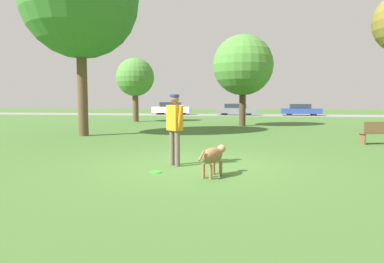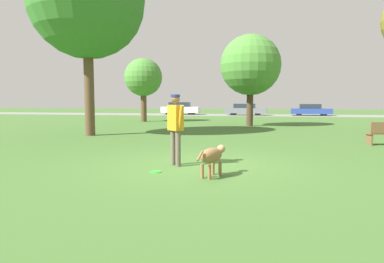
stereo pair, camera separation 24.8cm
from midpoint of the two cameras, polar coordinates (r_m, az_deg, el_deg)
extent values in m
plane|color=#426B2D|center=(8.50, 1.66, -5.65)|extent=(120.00, 120.00, 0.00)
cube|color=gray|center=(39.16, 9.34, 2.72)|extent=(120.00, 6.00, 0.01)
cylinder|color=#665B4C|center=(8.29, -1.48, -2.87)|extent=(0.18, 0.18, 0.87)
cylinder|color=#665B4C|center=(8.48, -2.33, -2.69)|extent=(0.18, 0.18, 0.87)
cube|color=#C68419|center=(8.31, -1.93, 2.31)|extent=(0.45, 0.45, 0.62)
cylinder|color=#C68419|center=(8.12, -1.03, 2.25)|extent=(0.22, 0.22, 0.62)
cylinder|color=#C68419|center=(8.51, -2.78, 2.38)|extent=(0.22, 0.22, 0.62)
sphere|color=brown|center=(8.30, -1.94, 5.45)|extent=(0.31, 0.31, 0.22)
cylinder|color=navy|center=(8.31, -1.94, 5.97)|extent=(0.32, 0.32, 0.06)
ellipsoid|color=olive|center=(7.16, 4.23, -3.99)|extent=(0.56, 0.78, 0.32)
ellipsoid|color=tan|center=(7.33, 4.98, -4.21)|extent=(0.27, 0.24, 0.17)
sphere|color=tan|center=(7.51, 5.82, -2.90)|extent=(0.24, 0.24, 0.18)
cylinder|color=olive|center=(7.44, 4.47, -6.04)|extent=(0.09, 0.09, 0.30)
cylinder|color=olive|center=(7.36, 5.66, -6.17)|extent=(0.09, 0.09, 0.30)
cylinder|color=olive|center=(7.07, 2.71, -6.63)|extent=(0.09, 0.09, 0.30)
cylinder|color=olive|center=(6.98, 3.94, -6.78)|extent=(0.09, 0.09, 0.30)
cylinder|color=olive|center=(6.77, 2.39, -4.09)|extent=(0.13, 0.22, 0.19)
cylinder|color=#33D838|center=(7.72, -5.11, -6.70)|extent=(0.24, 0.24, 0.02)
torus|color=#33D838|center=(7.72, -5.11, -6.70)|extent=(0.24, 0.24, 0.02)
cylinder|color=brown|center=(16.38, -16.35, 6.58)|extent=(0.45, 0.45, 4.14)
sphere|color=#38752D|center=(16.98, -16.71, 20.22)|extent=(5.17, 5.17, 5.17)
cylinder|color=brown|center=(26.71, -7.80, 4.14)|extent=(0.45, 0.45, 2.33)
sphere|color=#4C8938|center=(26.77, -7.86, 8.96)|extent=(2.90, 2.90, 2.90)
cylinder|color=#4C3826|center=(22.02, 9.93, 4.04)|extent=(0.41, 0.41, 2.42)
sphere|color=#4C8938|center=(22.13, 10.04, 10.87)|extent=(3.79, 3.79, 3.79)
cube|color=white|center=(40.33, -1.72, 3.66)|extent=(4.45, 1.90, 0.69)
cube|color=#232D38|center=(40.35, -1.91, 4.53)|extent=(2.32, 1.61, 0.53)
cylinder|color=black|center=(40.86, 0.34, 3.34)|extent=(0.67, 0.21, 0.66)
cylinder|color=black|center=(39.30, -0.07, 3.27)|extent=(0.67, 0.21, 0.66)
cylinder|color=black|center=(41.41, -3.28, 3.35)|extent=(0.67, 0.21, 0.66)
cylinder|color=black|center=(39.87, -3.83, 3.28)|extent=(0.67, 0.21, 0.66)
cube|color=slate|center=(38.92, 9.15, 3.47)|extent=(4.59, 1.94, 0.58)
cube|color=#232D38|center=(38.92, 8.96, 4.25)|extent=(2.41, 1.61, 0.48)
cylinder|color=black|center=(39.61, 11.19, 3.19)|extent=(0.68, 0.23, 0.68)
cylinder|color=black|center=(38.08, 11.09, 3.12)|extent=(0.68, 0.23, 0.68)
cylinder|color=black|center=(39.81, 7.27, 3.26)|extent=(0.68, 0.23, 0.68)
cylinder|color=black|center=(38.30, 7.02, 3.19)|extent=(0.68, 0.23, 0.68)
cube|color=#284293|center=(39.47, 19.40, 3.21)|extent=(4.31, 1.97, 0.56)
cube|color=#232D38|center=(39.45, 19.24, 3.99)|extent=(2.27, 1.63, 0.50)
cylinder|color=black|center=(40.39, 21.09, 2.92)|extent=(0.60, 0.23, 0.59)
cylinder|color=black|center=(38.85, 21.37, 2.84)|extent=(0.60, 0.23, 0.59)
cylinder|color=black|center=(40.15, 17.48, 3.02)|extent=(0.60, 0.23, 0.59)
cylinder|color=black|center=(38.61, 17.62, 2.94)|extent=(0.60, 0.23, 0.59)
cube|color=brown|center=(13.98, 27.92, -1.21)|extent=(0.14, 0.36, 0.39)
camera|label=1|loc=(0.12, -89.08, 0.08)|focal=32.00mm
camera|label=2|loc=(0.12, 90.92, -0.08)|focal=32.00mm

